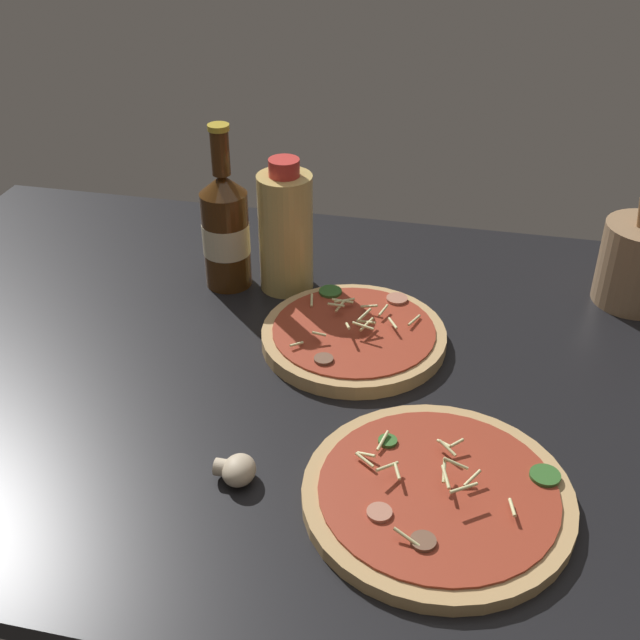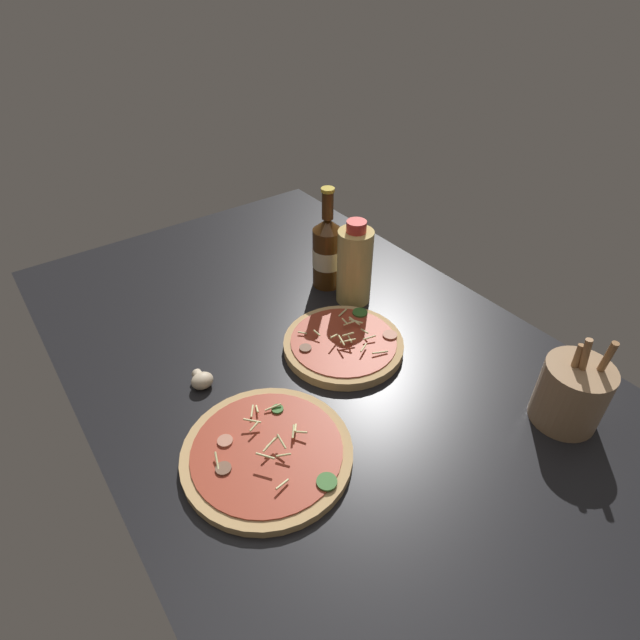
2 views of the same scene
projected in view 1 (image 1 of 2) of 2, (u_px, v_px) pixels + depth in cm
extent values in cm
cube|color=black|center=(389.00, 381.00, 104.81)|extent=(160.00, 90.00, 2.50)
cylinder|color=tan|center=(437.00, 496.00, 84.63)|extent=(28.80, 28.80, 1.61)
cylinder|color=#9E3823|center=(438.00, 490.00, 84.11)|extent=(25.34, 25.34, 0.30)
cylinder|color=brown|center=(423.00, 541.00, 77.80)|extent=(2.59, 2.59, 0.40)
cylinder|color=#B7755B|center=(379.00, 513.00, 80.94)|extent=(2.63, 2.63, 0.40)
cylinder|color=#336628|center=(388.00, 441.00, 90.03)|extent=(2.16, 2.16, 0.40)
cylinder|color=#336628|center=(545.00, 475.00, 85.40)|extent=(3.31, 3.31, 0.40)
cylinder|color=beige|center=(364.00, 460.00, 86.82)|extent=(2.40, 1.92, 0.43)
cylinder|color=beige|center=(383.00, 441.00, 89.40)|extent=(1.08, 3.08, 0.73)
cylinder|color=beige|center=(444.00, 471.00, 83.89)|extent=(0.53, 2.79, 1.18)
cylinder|color=beige|center=(446.00, 477.00, 83.17)|extent=(1.30, 3.03, 0.66)
cylinder|color=beige|center=(456.00, 463.00, 84.36)|extent=(2.76, 0.48, 1.20)
cylinder|color=beige|center=(448.00, 448.00, 87.36)|extent=(2.18, 1.86, 0.85)
cylinder|color=beige|center=(512.00, 508.00, 80.75)|extent=(0.87, 2.70, 0.70)
cylinder|color=beige|center=(472.00, 478.00, 83.79)|extent=(1.81, 2.23, 1.03)
cylinder|color=beige|center=(464.00, 488.00, 80.93)|extent=(2.81, 2.16, 0.39)
cylinder|color=beige|center=(363.00, 454.00, 87.77)|extent=(2.26, 1.16, 0.96)
cylinder|color=beige|center=(455.00, 444.00, 88.18)|extent=(1.86, 1.71, 0.70)
cylinder|color=beige|center=(397.00, 472.00, 84.35)|extent=(1.11, 2.19, 0.50)
cylinder|color=beige|center=(387.00, 466.00, 84.67)|extent=(2.27, 2.60, 0.97)
cylinder|color=beige|center=(444.00, 443.00, 88.10)|extent=(1.74, 1.50, 0.72)
cylinder|color=beige|center=(407.00, 537.00, 77.59)|extent=(2.94, 1.31, 1.28)
cylinder|color=tan|center=(354.00, 337.00, 109.51)|extent=(25.23, 25.23, 2.00)
cylinder|color=#9E3823|center=(354.00, 330.00, 108.89)|extent=(22.20, 22.20, 0.30)
cylinder|color=#B7755B|center=(397.00, 299.00, 115.06)|extent=(3.06, 3.06, 0.40)
cylinder|color=#336628|center=(330.00, 291.00, 116.78)|extent=(3.34, 3.34, 0.40)
cylinder|color=brown|center=(324.00, 359.00, 102.60)|extent=(2.50, 2.50, 0.40)
cylinder|color=beige|center=(414.00, 320.00, 109.76)|extent=(1.52, 3.26, 0.61)
cylinder|color=beige|center=(365.00, 315.00, 107.19)|extent=(1.69, 2.16, 1.16)
cylinder|color=beige|center=(344.00, 300.00, 112.93)|extent=(2.74, 2.10, 0.58)
cylinder|color=beige|center=(363.00, 326.00, 106.04)|extent=(3.07, 1.23, 0.45)
cylinder|color=beige|center=(312.00, 300.00, 114.27)|extent=(0.89, 2.64, 0.81)
cylinder|color=beige|center=(336.00, 305.00, 110.60)|extent=(2.46, 0.82, 0.59)
cylinder|color=beige|center=(319.00, 334.00, 105.56)|extent=(1.94, 0.73, 0.81)
cylinder|color=beige|center=(393.00, 323.00, 108.22)|extent=(1.73, 2.82, 0.58)
cylinder|color=beige|center=(340.00, 306.00, 111.48)|extent=(1.11, 2.40, 0.80)
cylinder|color=beige|center=(366.00, 322.00, 108.27)|extent=(2.99, 1.80, 1.30)
cylinder|color=beige|center=(297.00, 343.00, 105.15)|extent=(1.68, 1.57, 0.46)
cylinder|color=beige|center=(343.00, 301.00, 112.74)|extent=(3.07, 0.97, 0.89)
cylinder|color=beige|center=(383.00, 310.00, 111.19)|extent=(1.12, 2.70, 0.57)
cylinder|color=beige|center=(367.00, 324.00, 107.59)|extent=(1.47, 3.30, 0.44)
cylinder|color=beige|center=(348.00, 326.00, 106.03)|extent=(1.15, 2.52, 1.14)
cylinder|color=beige|center=(369.00, 306.00, 111.77)|extent=(2.46, 0.55, 0.93)
cylinder|color=#47280F|center=(226.00, 240.00, 119.77)|extent=(7.03, 7.03, 14.97)
cone|color=#47280F|center=(222.00, 184.00, 114.90)|extent=(7.03, 7.03, 2.93)
cylinder|color=#47280F|center=(220.00, 153.00, 112.34)|extent=(2.67, 2.67, 6.51)
cylinder|color=gold|center=(218.00, 127.00, 110.36)|extent=(3.07, 3.07, 0.80)
cylinder|color=beige|center=(226.00, 238.00, 119.60)|extent=(7.10, 7.10, 4.79)
cylinder|color=#D6B766|center=(286.00, 233.00, 118.22)|extent=(8.10, 8.10, 18.04)
cylinder|color=red|center=(284.00, 168.00, 112.66)|extent=(4.45, 4.45, 2.46)
cylinder|color=beige|center=(224.00, 468.00, 87.23)|extent=(1.95, 1.95, 1.95)
ellipsoid|color=#C6B293|center=(239.00, 470.00, 86.92)|extent=(3.69, 4.34, 3.04)
cylinder|color=#9E7A56|center=(639.00, 264.00, 116.23)|extent=(11.61, 11.61, 12.29)
cylinder|color=olive|center=(639.00, 237.00, 113.35)|extent=(2.60, 2.95, 11.62)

